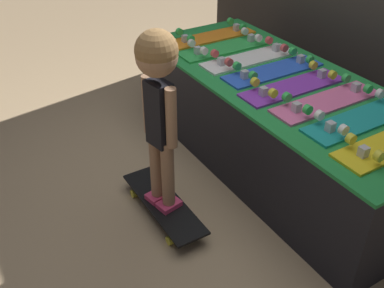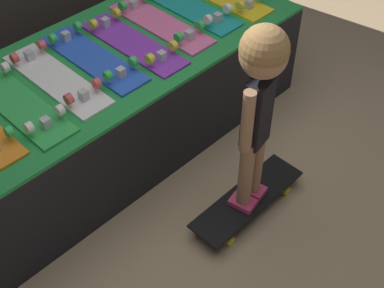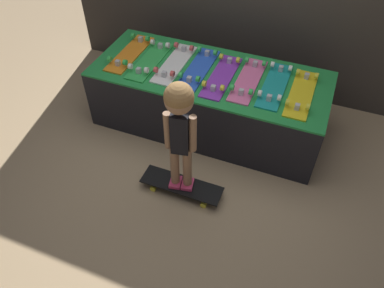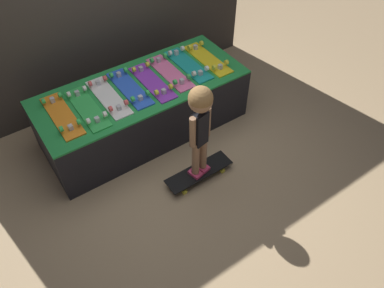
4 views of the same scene
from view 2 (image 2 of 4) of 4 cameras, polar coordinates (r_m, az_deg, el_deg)
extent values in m
plane|color=tan|center=(3.03, -0.16, -4.36)|extent=(16.00, 16.00, 0.00)
cube|color=black|center=(3.14, -7.82, 4.94)|extent=(2.21, 0.91, 0.60)
cube|color=#23893D|center=(2.96, -8.40, 9.54)|extent=(2.21, 0.91, 0.02)
cylinder|color=green|center=(2.47, -18.92, 1.26)|extent=(0.03, 0.05, 0.05)
cube|color=green|center=(2.69, -17.96, 3.99)|extent=(0.19, 0.70, 0.01)
cylinder|color=white|center=(2.86, -19.30, 7.73)|extent=(0.03, 0.05, 0.05)
cube|color=#B7B7BC|center=(2.51, -15.33, 2.20)|extent=(0.04, 0.04, 0.05)
cylinder|color=white|center=(2.52, -13.92, 3.54)|extent=(0.03, 0.05, 0.05)
cylinder|color=white|center=(2.47, -16.99, 1.70)|extent=(0.03, 0.05, 0.05)
cube|color=white|center=(2.80, -14.26, 6.68)|extent=(0.19, 0.70, 0.01)
cube|color=#B7B7BC|center=(2.95, -16.97, 9.03)|extent=(0.04, 0.04, 0.05)
cylinder|color=#D84C4C|center=(2.97, -15.75, 10.14)|extent=(0.03, 0.05, 0.05)
cylinder|color=#D84C4C|center=(2.91, -18.41, 8.70)|extent=(0.03, 0.05, 0.05)
cube|color=#B7B7BC|center=(2.62, -11.49, 5.13)|extent=(0.04, 0.04, 0.05)
cylinder|color=#D84C4C|center=(2.64, -10.15, 6.39)|extent=(0.03, 0.05, 0.05)
cylinder|color=#D84C4C|center=(2.57, -13.02, 4.71)|extent=(0.03, 0.05, 0.05)
cube|color=blue|center=(2.90, -10.50, 8.93)|extent=(0.19, 0.70, 0.01)
cube|color=#B7B7BC|center=(3.05, -13.29, 11.11)|extent=(0.04, 0.04, 0.05)
cylinder|color=green|center=(3.07, -12.12, 12.16)|extent=(0.03, 0.05, 0.05)
cylinder|color=green|center=(3.00, -14.65, 10.84)|extent=(0.03, 0.05, 0.05)
cube|color=#B7B7BC|center=(2.73, -7.59, 7.56)|extent=(0.04, 0.04, 0.05)
cylinder|color=green|center=(2.76, -6.32, 8.74)|extent=(0.03, 0.05, 0.05)
cylinder|color=green|center=(2.68, -8.99, 7.22)|extent=(0.03, 0.05, 0.05)
cube|color=purple|center=(2.99, -6.31, 10.59)|extent=(0.19, 0.70, 0.01)
cube|color=#B7B7BC|center=(3.13, -9.21, 12.68)|extent=(0.04, 0.04, 0.05)
cylinder|color=yellow|center=(3.16, -8.08, 13.67)|extent=(0.03, 0.05, 0.05)
cylinder|color=yellow|center=(3.08, -10.48, 12.46)|extent=(0.03, 0.05, 0.05)
cube|color=#B7B7BC|center=(2.82, -3.24, 9.34)|extent=(0.04, 0.04, 0.05)
cylinder|color=yellow|center=(2.86, -2.04, 10.44)|extent=(0.03, 0.05, 0.05)
cylinder|color=yellow|center=(2.77, -4.52, 9.05)|extent=(0.03, 0.05, 0.05)
cube|color=pink|center=(3.14, -3.37, 12.64)|extent=(0.19, 0.70, 0.01)
cube|color=#B7B7BC|center=(3.28, -6.26, 14.58)|extent=(0.04, 0.04, 0.05)
cylinder|color=green|center=(3.22, -7.43, 14.42)|extent=(0.03, 0.05, 0.05)
cube|color=#B7B7BC|center=(2.98, -0.29, 11.54)|extent=(0.04, 0.04, 0.05)
cylinder|color=green|center=(3.02, 0.84, 12.55)|extent=(0.03, 0.05, 0.05)
cylinder|color=green|center=(2.92, -1.45, 11.32)|extent=(0.03, 0.05, 0.05)
cube|color=teal|center=(3.29, -0.34, 14.31)|extent=(0.19, 0.70, 0.01)
cube|color=#B7B7BC|center=(3.14, 2.75, 13.31)|extent=(0.04, 0.04, 0.05)
cylinder|color=white|center=(3.18, 3.80, 14.24)|extent=(0.03, 0.05, 0.05)
cylinder|color=white|center=(3.07, 1.70, 13.15)|extent=(0.03, 0.05, 0.05)
cube|color=#B7B7BC|center=(3.28, 6.10, 14.61)|extent=(0.04, 0.04, 0.05)
cylinder|color=yellow|center=(3.21, 5.16, 14.50)|extent=(0.03, 0.05, 0.05)
cube|color=black|center=(2.87, 5.93, -5.80)|extent=(0.71, 0.20, 0.01)
cube|color=#B7B7BC|center=(3.02, 8.75, -3.72)|extent=(0.04, 0.04, 0.05)
cylinder|color=yellow|center=(3.07, 7.43, -3.19)|extent=(0.05, 0.03, 0.05)
cylinder|color=yellow|center=(3.01, 10.00, -4.89)|extent=(0.05, 0.03, 0.05)
cube|color=#B7B7BC|center=(2.78, 2.73, -8.91)|extent=(0.04, 0.04, 0.05)
cylinder|color=yellow|center=(2.84, 1.40, -8.23)|extent=(0.05, 0.03, 0.05)
cylinder|color=yellow|center=(2.77, 4.06, -10.22)|extent=(0.05, 0.03, 0.05)
cube|color=#E03D6B|center=(2.88, 6.47, -4.85)|extent=(0.12, 0.15, 0.03)
cylinder|color=#997051|center=(2.72, 6.85, -1.77)|extent=(0.07, 0.07, 0.42)
cube|color=#E03D6B|center=(2.82, 5.44, -6.19)|extent=(0.12, 0.15, 0.03)
cylinder|color=#997051|center=(2.65, 5.76, -3.13)|extent=(0.07, 0.07, 0.42)
cube|color=black|center=(2.44, 6.97, 3.32)|extent=(0.15, 0.12, 0.36)
cylinder|color=#997051|center=(2.49, 8.07, 4.81)|extent=(0.06, 0.06, 0.33)
cylinder|color=#997051|center=(2.36, 5.87, 2.32)|extent=(0.06, 0.06, 0.33)
sphere|color=#997051|center=(2.24, 7.67, 9.44)|extent=(0.21, 0.21, 0.21)
sphere|color=olive|center=(2.23, 7.73, 9.99)|extent=(0.21, 0.21, 0.21)
camera|label=1|loc=(3.34, 46.76, 25.40)|focal=42.00mm
camera|label=3|loc=(2.47, 75.35, 24.16)|focal=35.00mm
camera|label=4|loc=(1.12, 142.55, 7.04)|focal=35.00mm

